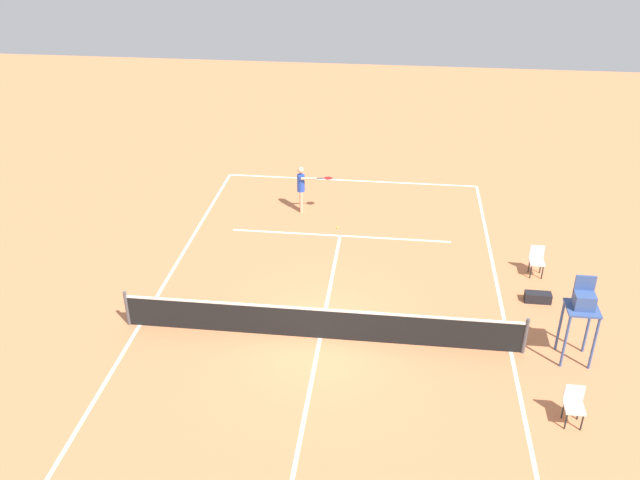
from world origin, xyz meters
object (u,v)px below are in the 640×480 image
object	(u,v)px
courtside_chair_near	(574,404)
equipment_bag	(538,297)
umpire_chair	(582,307)
tennis_ball	(337,227)
player_serving	(302,185)
courtside_chair_mid	(537,260)

from	to	relation	value
courtside_chair_near	equipment_bag	distance (m)	5.02
umpire_chair	equipment_bag	size ratio (longest dim) A/B	3.17
umpire_chair	tennis_ball	bearing A→B (deg)	-44.19
umpire_chair	courtside_chair_near	distance (m)	2.67
player_serving	tennis_ball	xyz separation A→B (m)	(-1.43, 1.22, -1.03)
player_serving	courtside_chair_mid	world-z (taller)	player_serving
tennis_ball	equipment_bag	size ratio (longest dim) A/B	0.09
player_serving	courtside_chair_near	size ratio (longest dim) A/B	1.87
courtside_chair_near	equipment_bag	world-z (taller)	courtside_chair_near
tennis_ball	courtside_chair_mid	xyz separation A→B (m)	(-6.47, 2.38, 0.50)
player_serving	equipment_bag	world-z (taller)	player_serving
umpire_chair	courtside_chair_near	world-z (taller)	umpire_chair
player_serving	courtside_chair_mid	size ratio (longest dim) A/B	1.87
umpire_chair	courtside_chair_near	bearing A→B (deg)	78.09
courtside_chair_near	equipment_bag	bearing A→B (deg)	-90.60
player_serving	tennis_ball	distance (m)	2.14
tennis_ball	courtside_chair_mid	size ratio (longest dim) A/B	0.07
courtside_chair_near	player_serving	bearing A→B (deg)	-52.98
player_serving	umpire_chair	distance (m)	11.32
umpire_chair	equipment_bag	world-z (taller)	umpire_chair
umpire_chair	courtside_chair_near	xyz separation A→B (m)	(0.51, 2.40, -1.07)
player_serving	courtside_chair_mid	bearing A→B (deg)	55.96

